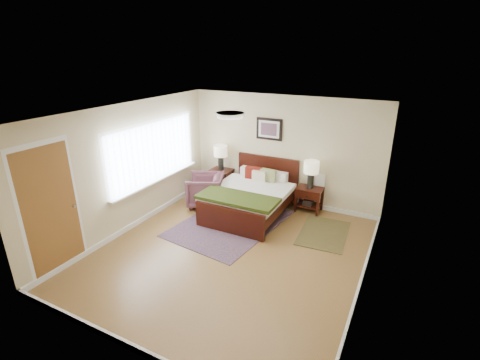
{
  "coord_description": "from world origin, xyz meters",
  "views": [
    {
      "loc": [
        2.6,
        -4.74,
        3.43
      ],
      "look_at": [
        -0.26,
        0.84,
        1.05
      ],
      "focal_mm": 26.0,
      "sensor_mm": 36.0,
      "label": 1
    }
  ],
  "objects": [
    {
      "name": "front_wall",
      "position": [
        0.0,
        -2.5,
        1.25
      ],
      "size": [
        4.5,
        0.04,
        2.5
      ],
      "primitive_type": "cube",
      "color": "beige",
      "rests_on": "ground"
    },
    {
      "name": "floor",
      "position": [
        0.0,
        0.0,
        0.0
      ],
      "size": [
        5.0,
        5.0,
        0.0
      ],
      "primitive_type": "plane",
      "color": "brown",
      "rests_on": "ground"
    },
    {
      "name": "back_wall",
      "position": [
        0.0,
        2.5,
        1.25
      ],
      "size": [
        4.5,
        0.04,
        2.5
      ],
      "primitive_type": "cube",
      "color": "beige",
      "rests_on": "ground"
    },
    {
      "name": "rug_persian",
      "position": [
        -0.53,
        0.93,
        0.01
      ],
      "size": [
        2.05,
        2.68,
        0.01
      ],
      "primitive_type": "cube",
      "rotation": [
        0.0,
        0.0,
        -0.12
      ],
      "color": "#0E0C3C",
      "rests_on": "ground"
    },
    {
      "name": "window",
      "position": [
        -2.2,
        0.7,
        1.38
      ],
      "size": [
        0.11,
        2.72,
        1.32
      ],
      "color": "silver",
      "rests_on": "left_wall"
    },
    {
      "name": "bed",
      "position": [
        -0.35,
        1.53,
        0.49
      ],
      "size": [
        1.63,
        1.97,
        1.06
      ],
      "color": "#381108",
      "rests_on": "ground"
    },
    {
      "name": "nightstand_right",
      "position": [
        0.74,
        2.26,
        0.34
      ],
      "size": [
        0.56,
        0.42,
        0.55
      ],
      "color": "#381108",
      "rests_on": "ground"
    },
    {
      "name": "rug_navy",
      "position": [
        1.32,
        1.41,
        0.01
      ],
      "size": [
        0.98,
        1.39,
        0.01
      ],
      "primitive_type": "cube",
      "rotation": [
        0.0,
        0.0,
        0.07
      ],
      "color": "black",
      "rests_on": "ground"
    },
    {
      "name": "ceil_fixture",
      "position": [
        0.0,
        0.0,
        2.47
      ],
      "size": [
        0.44,
        0.44,
        0.08
      ],
      "color": "white",
      "rests_on": "ceiling"
    },
    {
      "name": "nightstand_left",
      "position": [
        -1.52,
        2.25,
        0.5
      ],
      "size": [
        0.52,
        0.47,
        0.62
      ],
      "color": "#381108",
      "rests_on": "ground"
    },
    {
      "name": "lamp_left",
      "position": [
        -1.52,
        2.27,
        1.05
      ],
      "size": [
        0.33,
        0.33,
        0.61
      ],
      "color": "black",
      "rests_on": "nightstand_left"
    },
    {
      "name": "wall_art",
      "position": [
        -0.35,
        2.47,
        1.72
      ],
      "size": [
        0.62,
        0.05,
        0.5
      ],
      "color": "black",
      "rests_on": "back_wall"
    },
    {
      "name": "armchair",
      "position": [
        -1.48,
        1.48,
        0.37
      ],
      "size": [
        1.06,
        1.05,
        0.74
      ],
      "primitive_type": "imported",
      "rotation": [
        0.0,
        0.0,
        -1.16
      ],
      "color": "brown",
      "rests_on": "ground"
    },
    {
      "name": "lamp_right",
      "position": [
        0.74,
        2.27,
        0.98
      ],
      "size": [
        0.33,
        0.33,
        0.61
      ],
      "color": "black",
      "rests_on": "nightstand_right"
    },
    {
      "name": "right_wall",
      "position": [
        2.25,
        0.0,
        1.25
      ],
      "size": [
        0.04,
        5.0,
        2.5
      ],
      "primitive_type": "cube",
      "color": "beige",
      "rests_on": "ground"
    },
    {
      "name": "ceiling",
      "position": [
        0.0,
        0.0,
        2.5
      ],
      "size": [
        4.5,
        5.0,
        0.02
      ],
      "primitive_type": "cube",
      "color": "white",
      "rests_on": "back_wall"
    },
    {
      "name": "door",
      "position": [
        -2.23,
        -1.75,
        1.07
      ],
      "size": [
        0.06,
        1.0,
        2.18
      ],
      "color": "silver",
      "rests_on": "ground"
    },
    {
      "name": "left_wall",
      "position": [
        -2.25,
        0.0,
        1.25
      ],
      "size": [
        0.04,
        5.0,
        2.5
      ],
      "primitive_type": "cube",
      "color": "beige",
      "rests_on": "ground"
    }
  ]
}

